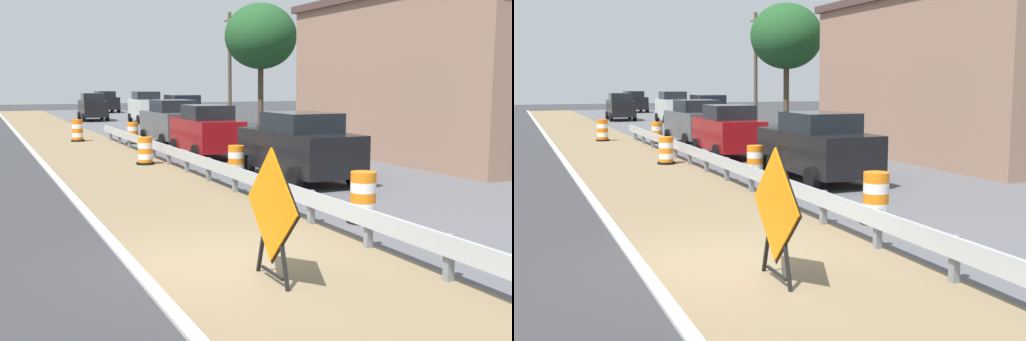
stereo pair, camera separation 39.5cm
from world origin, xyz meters
TOP-DOWN VIEW (x-y plane):
  - ground_plane at (0.00, 0.00)m, footprint 160.00×160.00m
  - median_dirt_strip at (0.87, 0.00)m, footprint 4.14×120.00m
  - curb_near_edge at (-1.30, 0.00)m, footprint 0.20×120.00m
  - guardrail_median at (2.71, 0.83)m, footprint 0.18×45.52m
  - warning_sign_diamond at (0.40, -1.22)m, footprint 0.08×1.77m
  - traffic_barrel_nearest at (3.82, 1.54)m, footprint 0.66×0.66m
  - traffic_barrel_close at (3.89, 8.65)m, footprint 0.63×0.63m
  - traffic_barrel_mid at (2.03, 12.62)m, footprint 0.64×0.64m
  - traffic_barrel_far at (3.43, 20.50)m, footprint 0.64×0.64m
  - traffic_barrel_farther at (1.18, 22.70)m, footprint 0.66×0.66m
  - car_lead_near_lane at (4.87, 39.94)m, footprint 2.09×4.31m
  - car_trailing_near_lane at (8.46, 28.49)m, footprint 2.16×4.81m
  - car_lead_far_lane at (5.29, 7.19)m, footprint 2.14×4.74m
  - car_mid_far_lane at (8.00, 35.82)m, footprint 2.11×4.40m
  - car_trailing_far_lane at (4.81, 13.95)m, footprint 2.01×4.27m
  - car_distant_a at (8.31, 52.96)m, footprint 2.20×4.15m
  - car_distant_b at (5.05, 19.41)m, footprint 2.23×4.45m
  - roadside_shop_near at (14.11, 10.47)m, footprint 8.43×12.49m
  - utility_pole_near at (11.26, 10.09)m, footprint 0.24×1.80m
  - utility_pole_mid at (12.06, 29.67)m, footprint 0.24×1.80m
  - tree_roadside at (13.32, 27.54)m, footprint 4.56×4.56m

SIDE VIEW (x-z plane):
  - ground_plane at x=0.00m, z-range 0.00..0.00m
  - median_dirt_strip at x=0.87m, z-range 0.00..0.01m
  - curb_near_edge at x=-1.30m, z-range -0.05..0.06m
  - traffic_barrel_close at x=3.89m, z-range -0.05..0.91m
  - traffic_barrel_mid at x=2.03m, z-range -0.05..0.92m
  - traffic_barrel_far at x=3.43m, z-range -0.05..0.96m
  - traffic_barrel_nearest at x=3.82m, z-range -0.05..1.01m
  - traffic_barrel_farther at x=1.18m, z-range -0.05..1.02m
  - guardrail_median at x=2.71m, z-range 0.16..0.87m
  - car_trailing_far_lane at x=4.81m, z-range 0.00..2.03m
  - car_lead_far_lane at x=5.29m, z-range 0.00..2.03m
  - car_distant_a at x=8.31m, z-range 0.00..2.06m
  - car_distant_b at x=5.05m, z-range 0.00..2.09m
  - car_lead_near_lane at x=4.87m, z-range 0.00..2.10m
  - car_trailing_near_lane at x=8.46m, z-range 0.00..2.13m
  - warning_sign_diamond at x=0.40m, z-range 0.05..2.08m
  - car_mid_far_lane at x=8.00m, z-range 0.00..2.24m
  - roadside_shop_near at x=14.11m, z-range 0.01..6.27m
  - utility_pole_mid at x=12.06m, z-range 0.15..7.56m
  - utility_pole_near at x=11.26m, z-range 0.16..9.53m
  - tree_roadside at x=13.32m, z-range 1.84..9.67m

